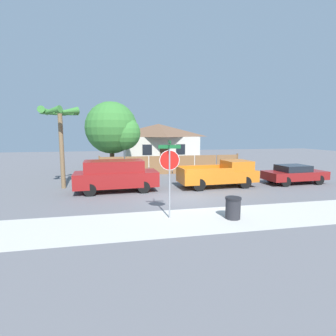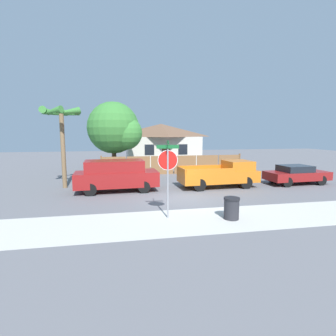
% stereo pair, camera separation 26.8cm
% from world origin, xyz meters
% --- Properties ---
extents(ground_plane, '(80.00, 80.00, 0.00)m').
position_xyz_m(ground_plane, '(0.00, 0.00, 0.00)').
color(ground_plane, slate).
extents(sidewalk_strip, '(36.00, 3.20, 0.01)m').
position_xyz_m(sidewalk_strip, '(0.00, -3.60, 0.00)').
color(sidewalk_strip, beige).
rests_on(sidewalk_strip, ground).
extents(wooden_fence, '(12.46, 0.12, 1.70)m').
position_xyz_m(wooden_fence, '(1.35, 8.65, 0.80)').
color(wooden_fence, brown).
rests_on(wooden_fence, ground).
extents(house, '(8.66, 7.41, 4.64)m').
position_xyz_m(house, '(1.63, 17.16, 2.40)').
color(house, beige).
rests_on(house, ground).
extents(oak_tree, '(4.76, 4.54, 6.29)m').
position_xyz_m(oak_tree, '(-3.56, 10.10, 3.92)').
color(oak_tree, brown).
rests_on(oak_tree, ground).
extents(palm_tree, '(2.57, 2.77, 5.19)m').
position_xyz_m(palm_tree, '(-6.90, 4.24, 4.44)').
color(palm_tree, brown).
rests_on(palm_tree, ground).
extents(red_suv, '(5.05, 2.14, 1.93)m').
position_xyz_m(red_suv, '(-3.57, 2.51, 1.03)').
color(red_suv, maroon).
rests_on(red_suv, ground).
extents(orange_pickup, '(5.21, 2.15, 1.74)m').
position_xyz_m(orange_pickup, '(3.25, 2.52, 0.86)').
color(orange_pickup, orange).
rests_on(orange_pickup, ground).
extents(parked_sedan, '(4.43, 1.99, 1.33)m').
position_xyz_m(parked_sedan, '(8.83, 2.51, 0.70)').
color(parked_sedan, maroon).
rests_on(parked_sedan, ground).
extents(stop_sign, '(0.92, 0.83, 3.27)m').
position_xyz_m(stop_sign, '(-1.42, -3.08, 2.23)').
color(stop_sign, gray).
rests_on(stop_sign, ground).
extents(trash_bin, '(0.66, 0.66, 0.92)m').
position_xyz_m(trash_bin, '(1.16, -3.72, 0.46)').
color(trash_bin, '#28282D').
rests_on(trash_bin, ground).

